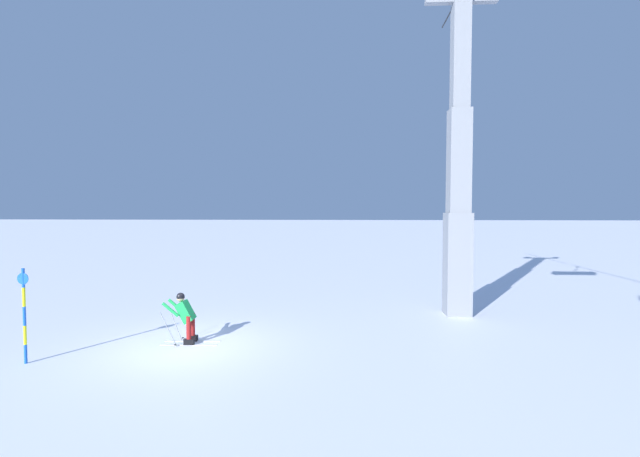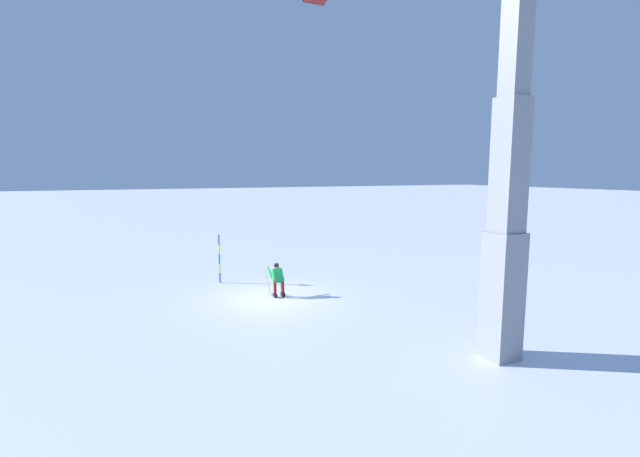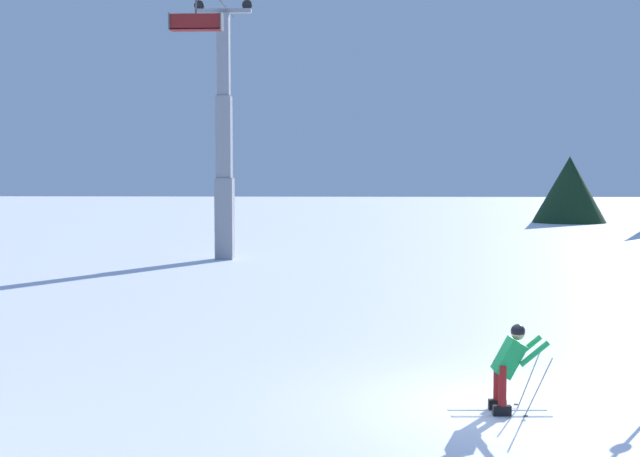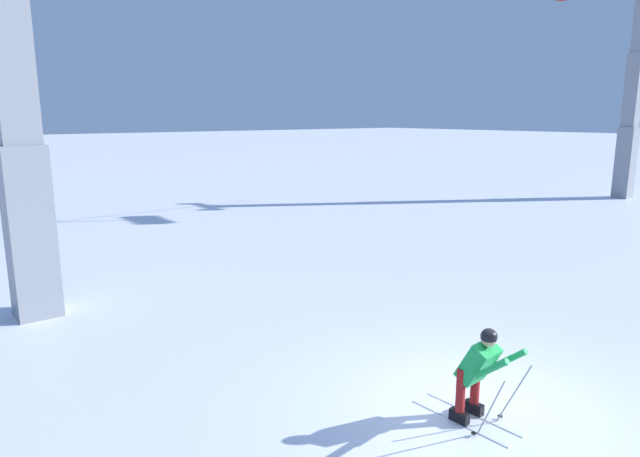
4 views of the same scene
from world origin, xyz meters
name	(u,v)px [view 4 (image 4 of 4)]	position (x,y,z in m)	size (l,w,h in m)	color
ground_plane	(482,409)	(0.00, 0.00, 0.00)	(260.00, 260.00, 0.00)	white
skier_carving_main	(478,368)	(-0.36, -0.15, 0.81)	(0.72, 1.59, 1.54)	white
lift_tower_near	(14,90)	(-4.18, 8.27, 4.68)	(0.87, 2.54, 11.39)	gray
lift_tower_far	(632,105)	(23.47, 8.27, 4.72)	(0.79, 2.56, 11.39)	gray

